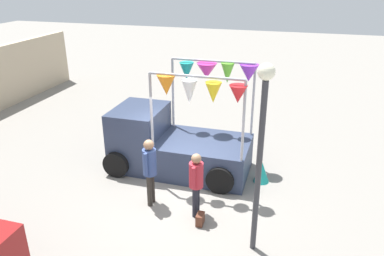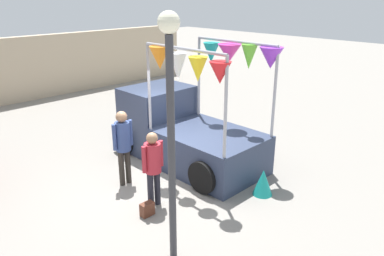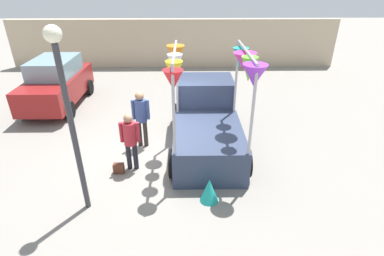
% 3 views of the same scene
% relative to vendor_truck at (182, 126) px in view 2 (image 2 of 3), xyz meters
% --- Properties ---
extents(ground_plane, '(60.00, 60.00, 0.00)m').
position_rel_vendor_truck_xyz_m(ground_plane, '(-1.30, -0.60, -0.92)').
color(ground_plane, gray).
extents(vendor_truck, '(2.50, 4.13, 3.17)m').
position_rel_vendor_truck_xyz_m(vendor_truck, '(0.00, 0.00, 0.00)').
color(vendor_truck, '#2D3851').
rests_on(vendor_truck, ground).
extents(person_customer, '(0.53, 0.34, 1.65)m').
position_rel_vendor_truck_xyz_m(person_customer, '(-2.08, -1.34, 0.08)').
color(person_customer, black).
rests_on(person_customer, ground).
extents(person_vendor, '(0.53, 0.34, 1.79)m').
position_rel_vendor_truck_xyz_m(person_vendor, '(-1.96, -0.12, 0.17)').
color(person_vendor, '#2D2823').
rests_on(person_vendor, ground).
extents(handbag, '(0.28, 0.16, 0.28)m').
position_rel_vendor_truck_xyz_m(handbag, '(-2.43, -1.54, -0.78)').
color(handbag, '#592D1E').
rests_on(handbag, ground).
extents(street_lamp, '(0.32, 0.32, 4.03)m').
position_rel_vendor_truck_xyz_m(street_lamp, '(-2.89, -2.84, 1.71)').
color(street_lamp, '#333338').
rests_on(street_lamp, ground).
extents(brick_boundary_wall, '(18.00, 0.36, 2.60)m').
position_rel_vendor_truck_xyz_m(brick_boundary_wall, '(-1.30, 8.77, 0.38)').
color(brick_boundary_wall, tan).
rests_on(brick_boundary_wall, ground).
extents(folded_kite_bundle_teal, '(0.47, 0.47, 0.60)m').
position_rel_vendor_truck_xyz_m(folded_kite_bundle_teal, '(-0.08, -2.69, -0.62)').
color(folded_kite_bundle_teal, teal).
rests_on(folded_kite_bundle_teal, ground).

